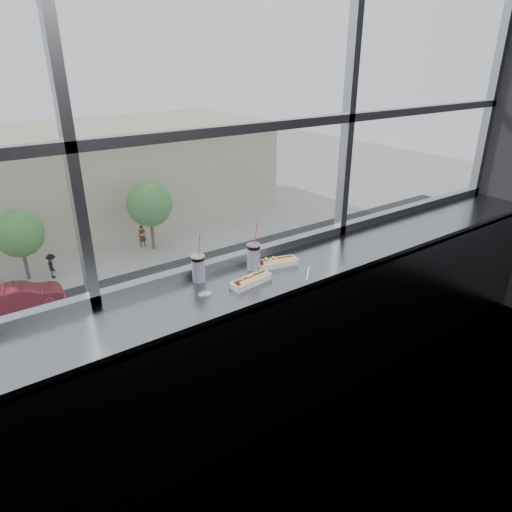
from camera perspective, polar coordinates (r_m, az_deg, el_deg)
wall_back_lower at (r=3.45m, az=-2.16°, el=-9.04°), size 6.00×0.00×6.00m
window_glass at (r=2.92m, az=-2.96°, el=21.42°), size 6.00×0.00×6.00m
window_mullions at (r=2.90m, az=-2.72°, el=21.41°), size 6.00×0.08×2.40m
counter at (r=3.00m, az=0.63°, el=-2.97°), size 6.00×0.55×0.06m
counter_fascia at (r=3.10m, az=3.47°, el=-13.33°), size 6.00×0.04×1.04m
hotdog_tray_left at (r=2.86m, az=-0.62°, el=-2.99°), size 0.29×0.13×0.07m
hotdog_tray_right at (r=3.11m, az=2.64°, el=-0.74°), size 0.30×0.16×0.07m
soda_cup_left at (r=2.90m, az=-7.23°, el=-1.37°), size 0.09×0.09×0.33m
soda_cup_right at (r=3.03m, az=-0.32°, el=0.08°), size 0.09×0.09×0.34m
loose_straw at (r=3.02m, az=6.50°, el=-2.18°), size 0.15×0.14×0.01m
wrapper at (r=2.75m, az=-6.39°, el=-4.71°), size 0.09×0.07×0.02m
street_asphalt at (r=26.16m, az=-27.42°, el=-10.10°), size 80.00×10.00×0.06m
car_near_d at (r=23.22m, az=-13.24°, el=-9.18°), size 3.08×6.21×2.00m
car_far_b at (r=29.28m, az=-27.43°, el=-4.14°), size 2.91×6.20×2.02m
car_near_c at (r=22.37m, az=-23.66°, el=-12.40°), size 2.74×5.68×1.84m
car_near_e at (r=28.02m, az=6.36°, el=-2.45°), size 3.53×6.80×2.17m
pedestrian_c at (r=32.52m, az=-24.18°, el=-0.88°), size 0.67×0.89×2.00m
pedestrian_d at (r=35.64m, az=-14.03°, el=2.67°), size 0.91×0.68×2.05m
tree_center at (r=32.30m, az=-27.49°, el=2.48°), size 3.02×3.02×4.71m
tree_right at (r=34.32m, az=-13.17°, el=6.34°), size 3.34×3.34×5.23m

